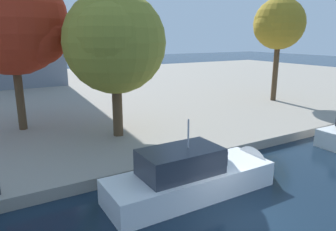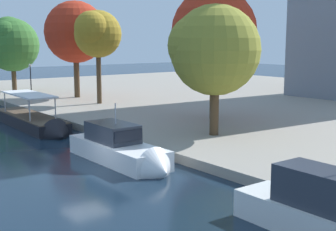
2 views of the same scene
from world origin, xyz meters
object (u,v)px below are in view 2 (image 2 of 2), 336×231
tree_0 (11,42)px  tree_2 (76,31)px  tree_3 (209,48)px  tree_4 (97,33)px  tree_5 (215,34)px  lamp_post (31,79)px  motor_yacht_2 (122,153)px  tour_boat_1 (33,124)px  mooring_bollard_0 (100,123)px

tree_0 → tree_2: size_ratio=0.87×
tree_3 → tree_4: 20.61m
tree_4 → tree_0: bearing=-171.5°
tree_0 → tree_3: bearing=1.0°
tree_4 → tree_5: bearing=11.6°
lamp_post → tree_4: size_ratio=0.42×
tree_2 → tree_4: tree_2 is taller
motor_yacht_2 → tour_boat_1: bearing=179.7°
motor_yacht_2 → tree_2: 31.95m
tour_boat_1 → tree_5: (8.74, 13.40, 7.85)m
tree_4 → motor_yacht_2: bearing=-25.8°
tree_3 → tour_boat_1: bearing=-149.8°
tree_3 → tree_4: tree_4 is taller
motor_yacht_2 → mooring_bollard_0: bearing=159.2°
tree_2 → tree_5: size_ratio=1.02×
lamp_post → tree_0: (-11.27, 1.82, 4.37)m
mooring_bollard_0 → lamp_post: (-20.82, 2.44, 2.10)m
lamp_post → tree_3: bearing=5.0°
motor_yacht_2 → tree_3: size_ratio=0.96×
tour_boat_1 → motor_yacht_2: 14.83m
tree_2 → tree_3: 27.95m
lamp_post → tree_0: tree_0 is taller
tree_2 → tree_4: size_ratio=1.15×
motor_yacht_2 → tree_4: 25.07m
motor_yacht_2 → lamp_post: bearing=169.2°
tour_boat_1 → lamp_post: lamp_post is taller
motor_yacht_2 → tree_5: bearing=114.4°
tour_boat_1 → tree_0: bearing=165.6°
motor_yacht_2 → tree_4: bearing=154.4°
lamp_post → tour_boat_1: bearing=-21.0°
motor_yacht_2 → tree_5: 16.65m
tree_3 → tree_4: (-20.45, 2.19, 1.46)m
tour_boat_1 → tree_0: (-25.74, 7.38, 7.09)m
tree_5 → tree_4: bearing=-168.4°
mooring_bollard_0 → tree_0: tree_0 is taller
lamp_post → tree_0: size_ratio=0.42×
motor_yacht_2 → mooring_bollard_0: 9.08m
motor_yacht_2 → tree_0: tree_0 is taller
tree_0 → motor_yacht_2: bearing=-10.5°
mooring_bollard_0 → lamp_post: lamp_post is taller
tree_0 → tree_5: (34.48, 6.02, 0.75)m
motor_yacht_2 → tree_0: 41.82m
mooring_bollard_0 → tree_5: size_ratio=0.06×
mooring_bollard_0 → tour_boat_1: bearing=-153.8°
tree_0 → lamp_post: bearing=-9.2°
tree_3 → motor_yacht_2: bearing=-83.1°
tour_boat_1 → mooring_bollard_0: size_ratio=18.90×
lamp_post → tree_4: (7.86, 4.68, 5.40)m
tree_3 → tree_0: bearing=-179.0°
tree_2 → tree_4: (7.25, -1.06, -0.36)m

